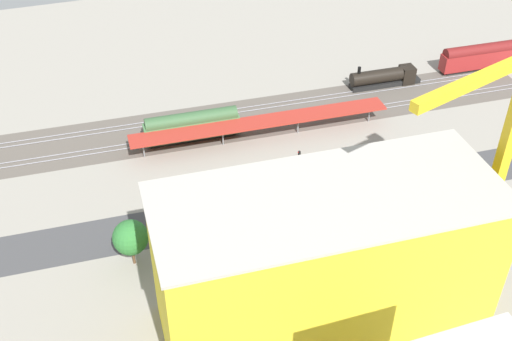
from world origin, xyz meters
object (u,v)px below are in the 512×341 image
parked_car_3 (279,190)px  street_tree_3 (302,202)px  street_tree_2 (308,198)px  box_truck_1 (247,253)px  street_tree_4 (354,185)px  parked_car_2 (322,177)px  tower_crane (494,162)px  traffic_light (299,162)px  street_tree_0 (131,238)px  parked_car_0 (402,162)px  passenger_coach (481,56)px  street_tree_1 (203,216)px  parked_car_1 (360,173)px  construction_building (324,265)px  locomotive (386,77)px  box_truck_0 (279,252)px  platform_canopy_near (261,122)px  freight_coach_far (192,125)px

parked_car_3 → street_tree_3: bearing=95.3°
street_tree_2 → box_truck_1: bearing=25.4°
parked_car_3 → street_tree_4: bearing=139.3°
parked_car_3 → box_truck_1: (10.07, 13.69, 0.96)m
parked_car_2 → street_tree_2: 11.61m
tower_crane → traffic_light: tower_crane is taller
street_tree_0 → box_truck_1: bearing=162.2°
street_tree_3 → traffic_light: 10.48m
parked_car_0 → street_tree_4: bearing=31.6°
passenger_coach → tower_crane: 70.63m
box_truck_1 → street_tree_2: street_tree_2 is taller
street_tree_1 → street_tree_4: 24.71m
tower_crane → traffic_light: 36.36m
passenger_coach → parked_car_1: passenger_coach is taller
passenger_coach → street_tree_3: street_tree_3 is taller
parked_car_3 → street_tree_1: size_ratio=0.60×
street_tree_4 → street_tree_1: bearing=-2.5°
parked_car_0 → tower_crane: 35.16m
street_tree_0 → street_tree_4: (-35.82, -0.21, 0.43)m
street_tree_2 → tower_crane: bearing=129.8°
tower_crane → street_tree_0: size_ratio=4.69×
passenger_coach → parked_car_2: size_ratio=4.58×
street_tree_1 → construction_building: bearing=117.4°
parked_car_0 → tower_crane: bearing=78.5°
street_tree_4 → construction_building: bearing=53.8°
parked_car_0 → street_tree_4: street_tree_4 is taller
locomotive → traffic_light: (30.67, 25.90, 2.56)m
passenger_coach → parked_car_1: bearing=32.6°
construction_building → street_tree_4: (-14.11, -19.30, -5.19)m
box_truck_0 → street_tree_4: size_ratio=1.14×
parked_car_0 → traffic_light: size_ratio=0.64×
platform_canopy_near → street_tree_2: (0.80, 24.76, 0.97)m
freight_coach_far → box_truck_0: freight_coach_far is taller
construction_building → street_tree_1: (10.57, -20.38, -5.63)m
locomotive → parked_car_0: bearing=67.7°
passenger_coach → box_truck_0: (64.10, 42.36, -1.51)m
passenger_coach → box_truck_0: size_ratio=2.09×
parked_car_2 → locomotive: bearing=-134.8°
box_truck_0 → construction_building: bearing=95.0°
street_tree_2 → parked_car_3: bearing=-77.1°
parked_car_0 → tower_crane: size_ratio=0.12×
parked_car_1 → platform_canopy_near: bearing=-53.4°
street_tree_4 → box_truck_1: bearing=15.3°
parked_car_2 → tower_crane: tower_crane is taller
parked_car_2 → street_tree_4: bearing=98.3°
passenger_coach → freight_coach_far: passenger_coach is taller
passenger_coach → street_tree_3: 67.98m
parked_car_3 → tower_crane: 38.87m
passenger_coach → box_truck_0: passenger_coach is taller
parked_car_0 → parked_car_1: 8.53m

